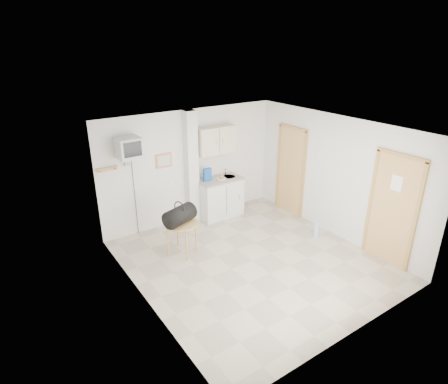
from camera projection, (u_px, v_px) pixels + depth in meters
ground at (252, 261)px, 7.02m from camera, size 4.50×4.50×0.00m
room_envelope at (262, 180)px, 6.62m from camera, size 4.24×4.54×2.55m
kitchenette at (219, 183)px, 8.54m from camera, size 1.03×0.58×2.10m
crt_television at (129, 149)px, 7.07m from camera, size 0.44×0.45×2.15m
round_table at (181, 226)px, 7.07m from camera, size 0.65×0.65×0.66m
duffel_bag at (180, 215)px, 6.93m from camera, size 0.69×0.52×0.45m
water_bottle at (316, 229)px, 7.82m from camera, size 0.12×0.12×0.36m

